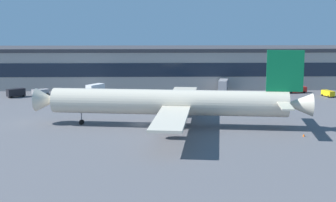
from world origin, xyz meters
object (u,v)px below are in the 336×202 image
at_px(belt_loader, 297,89).
at_px(airliner, 173,102).
at_px(pushback_tractor, 40,92).
at_px(crew_van, 16,92).
at_px(catering_truck, 223,86).
at_px(follow_me_car, 328,93).
at_px(stair_truck, 96,89).
at_px(traffic_cone_0, 304,135).
at_px(baggage_tug, 161,94).

bearing_deg(belt_loader, airliner, -130.78).
height_order(pushback_tractor, belt_loader, belt_loader).
relative_size(crew_van, catering_truck, 0.72).
distance_m(follow_me_car, stair_truck, 70.25).
relative_size(catering_truck, traffic_cone_0, 12.86).
height_order(airliner, follow_me_car, airliner).
bearing_deg(stair_truck, crew_van, -175.01).
xyz_separation_m(airliner, follow_me_car, (48.14, 39.76, -4.31)).
xyz_separation_m(belt_loader, stair_truck, (-62.71, -3.92, 0.83)).
height_order(crew_van, follow_me_car, crew_van).
xyz_separation_m(follow_me_car, traffic_cone_0, (-21.94, -49.47, -0.80)).
relative_size(airliner, baggage_tug, 14.76).
relative_size(follow_me_car, catering_truck, 0.63).
bearing_deg(catering_truck, baggage_tug, -156.36).
bearing_deg(crew_van, catering_truck, 6.32).
bearing_deg(follow_me_car, traffic_cone_0, -113.92).
distance_m(belt_loader, catering_truck, 23.16).
bearing_deg(airliner, pushback_tractor, 130.99).
xyz_separation_m(airliner, crew_van, (-45.47, 41.21, -3.94)).
distance_m(follow_me_car, catering_truck, 31.73).
relative_size(pushback_tractor, catering_truck, 0.72).
bearing_deg(catering_truck, stair_truck, -172.90).
bearing_deg(pushback_tractor, stair_truck, -6.51).
xyz_separation_m(pushback_tractor, stair_truck, (17.28, -1.97, 0.93)).
distance_m(airliner, follow_me_car, 62.59).
distance_m(follow_me_car, traffic_cone_0, 54.13).
relative_size(stair_truck, traffic_cone_0, 10.65).
xyz_separation_m(pushback_tractor, baggage_tug, (37.19, -5.66, 0.04)).
distance_m(stair_truck, catering_truck, 39.90).
relative_size(airliner, catering_truck, 8.00).
distance_m(belt_loader, follow_me_car, 10.51).
relative_size(crew_van, follow_me_car, 1.15).
relative_size(pushback_tractor, crew_van, 1.00).
distance_m(crew_van, belt_loader, 86.37).
height_order(belt_loader, stair_truck, stair_truck).
relative_size(follow_me_car, traffic_cone_0, 8.07).
height_order(baggage_tug, traffic_cone_0, baggage_tug).
relative_size(pushback_tractor, traffic_cone_0, 9.24).
distance_m(pushback_tractor, crew_van, 7.38).
bearing_deg(catering_truck, belt_loader, -2.49).
bearing_deg(baggage_tug, belt_loader, 10.09).
xyz_separation_m(airliner, belt_loader, (40.69, 47.18, -4.25)).
relative_size(pushback_tractor, belt_loader, 0.82).
bearing_deg(pushback_tractor, baggage_tug, -8.66).
distance_m(crew_van, baggage_tug, 43.40).
bearing_deg(follow_me_car, crew_van, 179.12).
height_order(pushback_tractor, follow_me_car, follow_me_car).
bearing_deg(baggage_tug, stair_truck, 169.50).
relative_size(belt_loader, traffic_cone_0, 11.32).
bearing_deg(belt_loader, catering_truck, 177.51).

